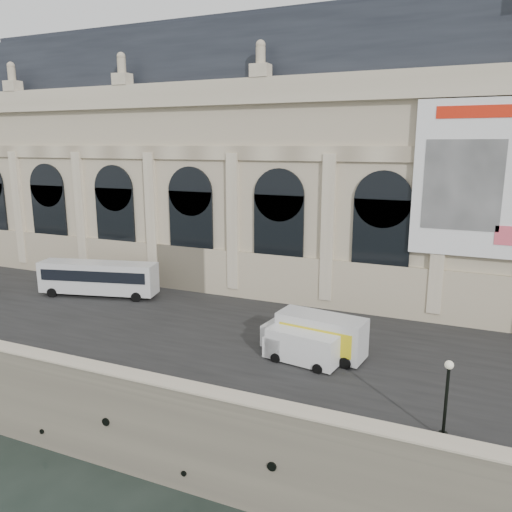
{
  "coord_description": "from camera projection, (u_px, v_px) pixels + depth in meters",
  "views": [
    {
      "loc": [
        23.25,
        -23.81,
        21.8
      ],
      "look_at": [
        3.49,
        22.0,
        10.65
      ],
      "focal_mm": 35.0,
      "sensor_mm": 36.0,
      "label": 1
    }
  ],
  "objects": [
    {
      "name": "ground",
      "position": [
        87.0,
        462.0,
        35.08
      ],
      "size": [
        260.0,
        260.0,
        0.0
      ],
      "primitive_type": "plane",
      "color": "black",
      "rests_on": "ground"
    },
    {
      "name": "quay",
      "position": [
        271.0,
        290.0,
        65.79
      ],
      "size": [
        160.0,
        70.0,
        6.0
      ],
      "primitive_type": "cube",
      "color": "gray",
      "rests_on": "ground"
    },
    {
      "name": "street",
      "position": [
        188.0,
        318.0,
        46.31
      ],
      "size": [
        160.0,
        24.0,
        0.06
      ],
      "primitive_type": "cube",
      "color": "#2D2D2D",
      "rests_on": "quay"
    },
    {
      "name": "parapet",
      "position": [
        86.0,
        371.0,
        34.18
      ],
      "size": [
        160.0,
        1.4,
        1.21
      ],
      "color": "gray",
      "rests_on": "quay"
    },
    {
      "name": "museum",
      "position": [
        214.0,
        162.0,
        60.74
      ],
      "size": [
        69.0,
        18.7,
        29.1
      ],
      "color": "#B8AD8D",
      "rests_on": "quay"
    },
    {
      "name": "bus_left",
      "position": [
        98.0,
        277.0,
        52.75
      ],
      "size": [
        12.83,
        5.5,
        3.71
      ],
      "color": "silver",
      "rests_on": "quay"
    },
    {
      "name": "van_c",
      "position": [
        299.0,
        346.0,
        36.82
      ],
      "size": [
        5.79,
        2.93,
        2.47
      ],
      "color": "silver",
      "rests_on": "quay"
    },
    {
      "name": "box_truck",
      "position": [
        315.0,
        335.0,
        38.09
      ],
      "size": [
        8.25,
        3.66,
        3.22
      ],
      "color": "silver",
      "rests_on": "quay"
    },
    {
      "name": "lamp_right",
      "position": [
        446.0,
        401.0,
        26.85
      ],
      "size": [
        0.47,
        0.47,
        4.65
      ],
      "color": "black",
      "rests_on": "quay"
    }
  ]
}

